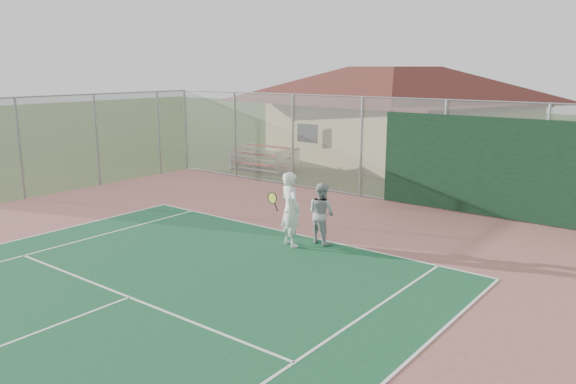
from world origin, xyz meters
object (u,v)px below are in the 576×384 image
at_px(bleachers, 264,158).
at_px(player_white_front, 290,210).
at_px(player_grey_back, 321,214).
at_px(clubhouse, 393,104).

distance_m(bleachers, player_white_front, 10.94).
xyz_separation_m(player_white_front, player_grey_back, (0.50, 0.67, -0.17)).
height_order(clubhouse, player_grey_back, clubhouse).
distance_m(bleachers, player_grey_back, 10.83).
bearing_deg(bleachers, player_grey_back, -43.08).
height_order(clubhouse, bleachers, clubhouse).
bearing_deg(clubhouse, player_grey_back, -51.22).
height_order(bleachers, player_grey_back, player_grey_back).
bearing_deg(clubhouse, player_white_front, -53.98).
bearing_deg(player_white_front, player_grey_back, -106.39).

